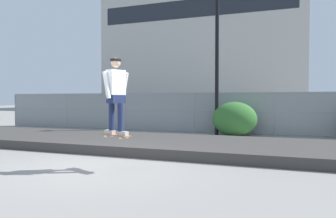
% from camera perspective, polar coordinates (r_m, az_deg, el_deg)
% --- Properties ---
extents(ground_plane, '(120.00, 120.00, 0.00)m').
position_cam_1_polar(ground_plane, '(7.36, -12.77, -10.38)').
color(ground_plane, gray).
extents(gravel_berm, '(17.14, 3.63, 0.28)m').
position_cam_1_polar(gravel_berm, '(10.07, -2.94, -6.24)').
color(gravel_berm, '#3D3A38').
rests_on(gravel_berm, ground_plane).
extents(skateboard, '(0.82, 0.49, 0.07)m').
position_cam_1_polar(skateboard, '(6.95, -9.38, -4.73)').
color(skateboard, '#9E5B33').
extents(skater, '(0.71, 0.62, 1.67)m').
position_cam_1_polar(skater, '(6.91, -9.42, 3.12)').
color(skater, '#B2ADA8').
rests_on(skater, skateboard).
extents(chain_fence, '(21.57, 0.06, 1.85)m').
position_cam_1_polar(chain_fence, '(14.66, 4.66, -0.62)').
color(chain_fence, gray).
rests_on(chain_fence, ground_plane).
extents(street_lamp, '(0.44, 0.44, 7.37)m').
position_cam_1_polar(street_lamp, '(13.87, 8.88, 14.22)').
color(street_lamp, black).
rests_on(street_lamp, ground_plane).
extents(parked_car_near, '(4.45, 2.05, 1.66)m').
position_cam_1_polar(parked_car_near, '(18.27, -4.31, -0.44)').
color(parked_car_near, '#B7BABF').
rests_on(parked_car_near, ground_plane).
extents(parked_car_mid, '(4.42, 1.99, 1.66)m').
position_cam_1_polar(parked_car_mid, '(16.67, 12.81, -0.69)').
color(parked_car_mid, '#474C54').
rests_on(parked_car_mid, ground_plane).
extents(library_building, '(29.18, 12.80, 22.54)m').
position_cam_1_polar(library_building, '(50.63, 6.57, 12.85)').
color(library_building, '#B2AFA8').
rests_on(library_building, ground_plane).
extents(shrub_left, '(1.86, 1.52, 1.44)m').
position_cam_1_polar(shrub_left, '(13.51, 11.96, -1.76)').
color(shrub_left, '#336B2D').
rests_on(shrub_left, ground_plane).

